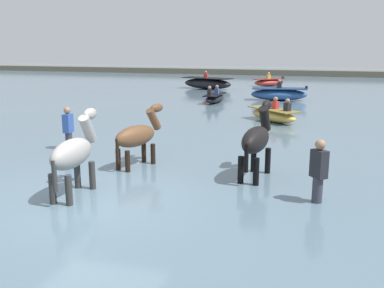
% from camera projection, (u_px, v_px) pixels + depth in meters
% --- Properties ---
extents(ground_plane, '(120.00, 120.00, 0.00)m').
position_uv_depth(ground_plane, '(91.00, 216.00, 8.84)').
color(ground_plane, '#756B56').
extents(water_surface, '(90.00, 90.00, 0.38)m').
position_uv_depth(water_surface, '(212.00, 124.00, 18.13)').
color(water_surface, slate).
rests_on(water_surface, ground).
extents(horse_lead_bay, '(0.87, 1.72, 1.88)m').
position_uv_depth(horse_lead_bay, '(138.00, 137.00, 10.93)').
color(horse_lead_bay, brown).
rests_on(horse_lead_bay, ground).
extents(horse_trailing_black, '(0.67, 1.91, 2.07)m').
position_uv_depth(horse_trailing_black, '(256.00, 141.00, 9.99)').
color(horse_trailing_black, black).
rests_on(horse_trailing_black, ground).
extents(horse_flank_grey, '(0.58, 1.88, 2.05)m').
position_uv_depth(horse_flank_grey, '(74.00, 155.00, 8.79)').
color(horse_flank_grey, gray).
rests_on(horse_flank_grey, ground).
extents(boat_distant_west, '(3.17, 1.54, 1.16)m').
position_uv_depth(boat_distant_west, '(279.00, 94.00, 24.14)').
color(boat_distant_west, '#28518E').
rests_on(boat_distant_west, water_surface).
extents(boat_mid_outer, '(3.90, 2.34, 1.25)m').
position_uv_depth(boat_mid_outer, '(207.00, 83.00, 30.40)').
color(boat_mid_outer, black).
rests_on(boat_mid_outer, water_surface).
extents(boat_mid_channel, '(2.48, 2.25, 1.01)m').
position_uv_depth(boat_mid_channel, '(269.00, 82.00, 32.69)').
color(boat_mid_channel, '#BC382D').
rests_on(boat_mid_channel, water_surface).
extents(boat_near_port, '(2.36, 2.29, 0.99)m').
position_uv_depth(boat_near_port, '(274.00, 115.00, 17.49)').
color(boat_near_port, gold).
rests_on(boat_near_port, water_surface).
extents(boat_near_starboard, '(0.79, 2.45, 0.93)m').
position_uv_depth(boat_near_starboard, '(215.00, 98.00, 23.27)').
color(boat_near_starboard, black).
rests_on(boat_near_starboard, water_surface).
extents(person_onlooker_left, '(0.36, 0.37, 1.63)m').
position_uv_depth(person_onlooker_left, '(318.00, 178.00, 8.43)').
color(person_onlooker_left, '#383842').
rests_on(person_onlooker_left, ground).
extents(person_spectator_far, '(0.22, 0.33, 1.63)m').
position_uv_depth(person_spectator_far, '(69.00, 133.00, 12.77)').
color(person_spectator_far, '#383842').
rests_on(person_spectator_far, ground).
extents(far_shoreline, '(80.00, 2.40, 0.94)m').
position_uv_depth(far_shoreline, '(281.00, 74.00, 44.50)').
color(far_shoreline, '#605B4C').
rests_on(far_shoreline, ground).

